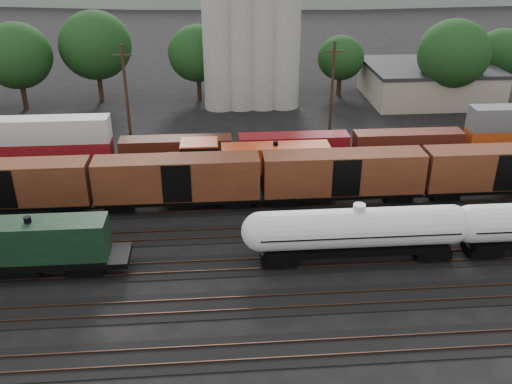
{
  "coord_description": "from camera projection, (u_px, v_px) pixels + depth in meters",
  "views": [
    {
      "loc": [
        -2.12,
        -42.82,
        24.95
      ],
      "look_at": [
        1.41,
        2.0,
        3.0
      ],
      "focal_mm": 40.0,
      "sensor_mm": 36.0,
      "label": 1
    }
  ],
  "objects": [
    {
      "name": "ground",
      "position": [
        242.0,
        234.0,
        49.46
      ],
      "size": [
        600.0,
        600.0,
        0.0
      ],
      "primitive_type": "plane",
      "color": "black"
    },
    {
      "name": "tracks",
      "position": [
        242.0,
        233.0,
        49.44
      ],
      "size": [
        180.0,
        33.2,
        0.2
      ],
      "color": "black",
      "rests_on": "ground"
    },
    {
      "name": "tank_car_a",
      "position": [
        357.0,
        230.0,
        44.37
      ],
      "size": [
        18.14,
        3.25,
        4.75
      ],
      "color": "silver",
      "rests_on": "ground"
    },
    {
      "name": "orange_locomotive",
      "position": [
        245.0,
        161.0,
        57.35
      ],
      "size": [
        18.07,
        3.01,
        4.52
      ],
      "color": "black",
      "rests_on": "ground"
    },
    {
      "name": "boxcar_string",
      "position": [
        261.0,
        176.0,
        52.72
      ],
      "size": [
        153.6,
        2.9,
        4.2
      ],
      "color": "black",
      "rests_on": "ground"
    },
    {
      "name": "container_wall",
      "position": [
        137.0,
        149.0,
        61.17
      ],
      "size": [
        160.0,
        2.6,
        5.8
      ],
      "color": "black",
      "rests_on": "ground"
    },
    {
      "name": "grain_silo",
      "position": [
        250.0,
        27.0,
        77.0
      ],
      "size": [
        13.4,
        5.0,
        29.0
      ],
      "color": "#A19E93",
      "rests_on": "ground"
    },
    {
      "name": "industrial_sheds",
      "position": [
        274.0,
        91.0,
        80.39
      ],
      "size": [
        119.38,
        17.26,
        5.1
      ],
      "color": "#9E937F",
      "rests_on": "ground"
    },
    {
      "name": "tree_band",
      "position": [
        246.0,
        55.0,
        78.22
      ],
      "size": [
        167.37,
        19.67,
        14.18
      ],
      "color": "black",
      "rests_on": "ground"
    },
    {
      "name": "utility_poles",
      "position": [
        230.0,
        93.0,
        66.44
      ],
      "size": [
        122.2,
        0.36,
        12.0
      ],
      "color": "black",
      "rests_on": "ground"
    },
    {
      "name": "distant_hills",
      "position": [
        260.0,
        13.0,
        293.09
      ],
      "size": [
        860.0,
        286.0,
        130.0
      ],
      "color": "#59665B",
      "rests_on": "ground"
    }
  ]
}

